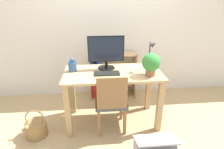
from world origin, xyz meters
TOP-DOWN VIEW (x-y plane):
  - ground_plane at (0.00, 0.00)m, footprint 10.00×10.00m
  - wall_back at (0.00, 0.91)m, footprint 8.00×0.05m
  - desk at (0.00, 0.00)m, footprint 1.26×0.64m
  - monitor at (-0.07, 0.15)m, footprint 0.48×0.22m
  - keyboard at (-0.08, -0.05)m, footprint 0.32×0.15m
  - vase at (-0.52, 0.09)m, footprint 0.11×0.11m
  - desk_lamp at (0.51, 0.07)m, footprint 0.10×0.19m
  - potted_plant at (0.45, -0.15)m, footprint 0.23×0.23m
  - chair at (-0.04, -0.21)m, footprint 0.40×0.40m
  - bookshelf at (-0.06, 0.73)m, footprint 0.79×0.28m
  - basket at (-1.00, -0.23)m, footprint 0.26×0.26m

SIDE VIEW (x-z plane):
  - ground_plane at x=0.00m, z-range 0.00..0.00m
  - basket at x=-1.00m, z-range -0.08..0.30m
  - bookshelf at x=-0.06m, z-range -0.08..0.71m
  - chair at x=-0.04m, z-range 0.03..0.85m
  - desk at x=0.00m, z-range 0.22..0.97m
  - keyboard at x=-0.08m, z-range 0.75..0.77m
  - vase at x=-0.52m, z-range 0.73..0.91m
  - potted_plant at x=0.45m, z-range 0.77..1.05m
  - desk_lamp at x=0.51m, z-range 0.79..1.15m
  - monitor at x=-0.07m, z-range 0.77..1.21m
  - wall_back at x=0.00m, z-range 0.00..2.60m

